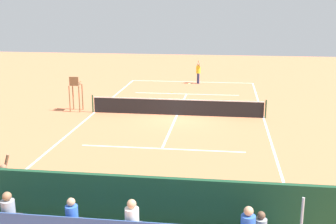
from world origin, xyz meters
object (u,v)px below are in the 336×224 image
Objects in this scene: tennis_player at (198,71)px; tennis_racket at (189,84)px; courtside_bench at (246,220)px; umpire_chair at (75,90)px; line_judge at (5,184)px; tennis_ball_near at (172,92)px; tennis_net at (177,107)px.

tennis_player reaches higher than tennis_racket.
courtside_bench is 23.60m from tennis_racket.
umpire_chair is 3.79× the size of tennis_racket.
line_judge is (4.46, 23.18, 0.00)m from tennis_player.
courtside_bench reaches higher than tennis_ball_near.
tennis_racket is at bearing -89.36° from tennis_net.
tennis_player is at bearing -83.04° from courtside_bench.
courtside_bench is at bearing 96.96° from tennis_player.
tennis_player is 1.00× the size of line_judge.
tennis_net is at bearing -106.80° from line_judge.
tennis_ball_near is at bearing -76.95° from courtside_bench.
courtside_bench reaches higher than tennis_racket.
tennis_racket is 3.84m from tennis_ball_near.
tennis_player is 29.18× the size of tennis_ball_near.
tennis_net reaches higher than courtside_bench.
tennis_net is 156.06× the size of tennis_ball_near.
tennis_player reaches higher than courtside_bench.
tennis_player is 1.24m from tennis_racket.
line_judge is at bearing 79.12° from tennis_player.
tennis_racket is (-6.09, -9.88, -1.30)m from umpire_chair.
umpire_chair is at bearing 58.35° from tennis_racket.
courtside_bench is at bearing 176.86° from line_judge.
tennis_player is at bearing -100.88° from line_judge.
tennis_player is at bearing -158.77° from tennis_racket.
umpire_chair reaches higher than tennis_racket.
tennis_ball_near is (1.66, 3.98, -0.98)m from tennis_player.
courtside_bench is 7.36m from line_judge.
tennis_ball_near is at bearing 67.33° from tennis_player.
tennis_racket is 8.57× the size of tennis_ball_near.
line_judge is at bearing 73.20° from tennis_net.
courtside_bench is at bearing 98.68° from tennis_racket.
line_judge is (3.77, 22.92, 1.00)m from tennis_racket.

